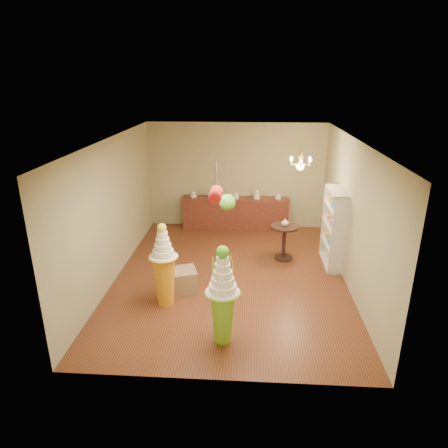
# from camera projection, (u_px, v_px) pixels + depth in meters

# --- Properties ---
(floor) EXTENTS (6.50, 6.50, 0.00)m
(floor) POSITION_uv_depth(u_px,v_px,m) (230.00, 276.00, 8.87)
(floor) COLOR #5B2D19
(floor) RESTS_ON ground
(ceiling) EXTENTS (6.50, 6.50, 0.00)m
(ceiling) POSITION_uv_depth(u_px,v_px,m) (231.00, 140.00, 7.83)
(ceiling) COLOR silver
(ceiling) RESTS_ON ground
(wall_back) EXTENTS (5.00, 0.04, 3.00)m
(wall_back) POSITION_uv_depth(u_px,v_px,m) (236.00, 176.00, 11.39)
(wall_back) COLOR tan
(wall_back) RESTS_ON ground
(wall_front) EXTENTS (5.00, 0.04, 3.00)m
(wall_front) POSITION_uv_depth(u_px,v_px,m) (218.00, 290.00, 5.31)
(wall_front) COLOR tan
(wall_front) RESTS_ON ground
(wall_left) EXTENTS (0.04, 6.50, 3.00)m
(wall_left) POSITION_uv_depth(u_px,v_px,m) (114.00, 210.00, 8.51)
(wall_left) COLOR tan
(wall_left) RESTS_ON ground
(wall_right) EXTENTS (0.04, 6.50, 3.00)m
(wall_right) POSITION_uv_depth(u_px,v_px,m) (352.00, 215.00, 8.20)
(wall_right) COLOR tan
(wall_right) RESTS_ON ground
(pedestal_green) EXTENTS (0.71, 0.71, 1.73)m
(pedestal_green) POSITION_uv_depth(u_px,v_px,m) (223.00, 304.00, 6.47)
(pedestal_green) COLOR #79BF2A
(pedestal_green) RESTS_ON floor
(pedestal_orange) EXTENTS (0.62, 0.62, 1.67)m
(pedestal_orange) POSITION_uv_depth(u_px,v_px,m) (164.00, 273.00, 7.57)
(pedestal_orange) COLOR orange
(pedestal_orange) RESTS_ON floor
(burlap_riser) EXTENTS (0.65, 0.65, 0.48)m
(burlap_riser) POSITION_uv_depth(u_px,v_px,m) (183.00, 280.00, 8.19)
(burlap_riser) COLOR olive
(burlap_riser) RESTS_ON floor
(sideboard) EXTENTS (3.04, 0.54, 1.16)m
(sideboard) POSITION_uv_depth(u_px,v_px,m) (235.00, 213.00, 11.49)
(sideboard) COLOR #5B281C
(sideboard) RESTS_ON floor
(shelving_unit) EXTENTS (0.33, 1.20, 1.80)m
(shelving_unit) POSITION_uv_depth(u_px,v_px,m) (333.00, 228.00, 9.16)
(shelving_unit) COLOR beige
(shelving_unit) RESTS_ON floor
(round_table) EXTENTS (0.85, 0.85, 0.85)m
(round_table) POSITION_uv_depth(u_px,v_px,m) (284.00, 238.00, 9.54)
(round_table) COLOR black
(round_table) RESTS_ON floor
(vase) EXTENTS (0.21, 0.21, 0.18)m
(vase) POSITION_uv_depth(u_px,v_px,m) (285.00, 222.00, 9.40)
(vase) COLOR beige
(vase) RESTS_ON round_table
(pom_red_left) EXTENTS (0.20, 0.20, 0.66)m
(pom_red_left) POSITION_uv_depth(u_px,v_px,m) (217.00, 192.00, 6.38)
(pom_red_left) COLOR #3F352D
(pom_red_left) RESTS_ON ceiling
(pom_green_mid) EXTENTS (0.29, 0.29, 1.04)m
(pom_green_mid) POSITION_uv_depth(u_px,v_px,m) (227.00, 202.00, 6.99)
(pom_green_mid) COLOR #3F352D
(pom_green_mid) RESTS_ON ceiling
(pom_red_right) EXTENTS (0.19, 0.19, 0.53)m
(pom_red_right) POSITION_uv_depth(u_px,v_px,m) (215.00, 197.00, 5.63)
(pom_red_right) COLOR #3F352D
(pom_red_right) RESTS_ON ceiling
(chandelier) EXTENTS (0.74, 0.74, 0.85)m
(chandelier) POSITION_uv_depth(u_px,v_px,m) (300.00, 164.00, 9.04)
(chandelier) COLOR #EFC854
(chandelier) RESTS_ON ceiling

